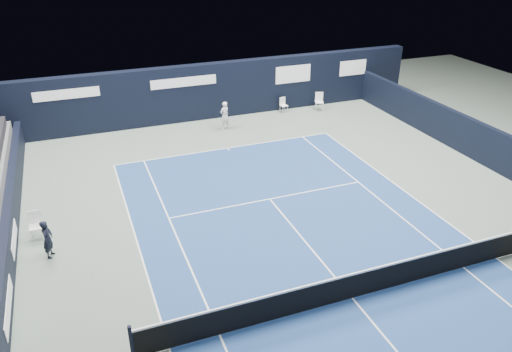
{
  "coord_description": "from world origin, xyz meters",
  "views": [
    {
      "loc": [
        -6.81,
        -9.74,
        9.89
      ],
      "look_at": [
        -0.7,
        6.13,
        1.3
      ],
      "focal_mm": 35.0,
      "sensor_mm": 36.0,
      "label": 1
    }
  ],
  "objects_px": {
    "line_judge_chair": "(35,223)",
    "tennis_player": "(225,115)",
    "folding_chair_back_a": "(283,102)",
    "tennis_net": "(354,285)",
    "folding_chair_back_b": "(319,100)"
  },
  "relations": [
    {
      "from": "line_judge_chair",
      "to": "tennis_player",
      "type": "xyz_separation_m",
      "value": [
        9.39,
        7.61,
        0.18
      ]
    },
    {
      "from": "tennis_player",
      "to": "line_judge_chair",
      "type": "bearing_deg",
      "value": -140.95
    },
    {
      "from": "folding_chair_back_a",
      "to": "tennis_net",
      "type": "bearing_deg",
      "value": -114.66
    },
    {
      "from": "folding_chair_back_a",
      "to": "line_judge_chair",
      "type": "distance_m",
      "value": 16.2
    },
    {
      "from": "tennis_net",
      "to": "tennis_player",
      "type": "distance_m",
      "value": 14.45
    },
    {
      "from": "folding_chair_back_a",
      "to": "tennis_player",
      "type": "bearing_deg",
      "value": -168.38
    },
    {
      "from": "line_judge_chair",
      "to": "tennis_player",
      "type": "height_order",
      "value": "tennis_player"
    },
    {
      "from": "line_judge_chair",
      "to": "folding_chair_back_a",
      "type": "bearing_deg",
      "value": 36.32
    },
    {
      "from": "folding_chair_back_a",
      "to": "tennis_player",
      "type": "xyz_separation_m",
      "value": [
        -4.05,
        -1.44,
        0.19
      ]
    },
    {
      "from": "tennis_net",
      "to": "tennis_player",
      "type": "relative_size",
      "value": 8.44
    },
    {
      "from": "folding_chair_back_b",
      "to": "folding_chair_back_a",
      "type": "bearing_deg",
      "value": -173.5
    },
    {
      "from": "folding_chair_back_b",
      "to": "tennis_player",
      "type": "height_order",
      "value": "tennis_player"
    },
    {
      "from": "folding_chair_back_a",
      "to": "tennis_player",
      "type": "distance_m",
      "value": 4.3
    },
    {
      "from": "folding_chair_back_a",
      "to": "folding_chair_back_b",
      "type": "relative_size",
      "value": 0.82
    },
    {
      "from": "folding_chair_back_a",
      "to": "folding_chair_back_b",
      "type": "xyz_separation_m",
      "value": [
        2.15,
        -0.48,
        0.03
      ]
    }
  ]
}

